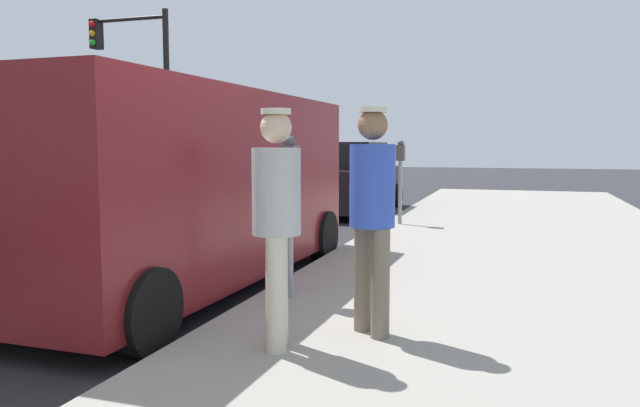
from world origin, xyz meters
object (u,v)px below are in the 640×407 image
parking_meter_far (400,167)px  pedestrian_in_gray (277,213)px  pedestrian_in_blue (372,205)px  parked_van (182,184)px  parking_meter_near (289,189)px  traffic_light_corner (139,74)px  parked_sedan_ahead (346,181)px

parking_meter_far → pedestrian_in_gray: size_ratio=0.90×
pedestrian_in_blue → parked_van: parked_van is taller
parking_meter_near → pedestrian_in_gray: 1.42m
parking_meter_far → pedestrian_in_blue: 6.64m
parking_meter_far → parked_van: (-1.50, -5.07, -0.03)m
parking_meter_near → parked_van: size_ratio=0.29×
parking_meter_far → parked_van: bearing=-106.5°
traffic_light_corner → parked_sedan_ahead: bearing=-7.5°
parking_meter_near → parking_meter_far: bearing=90.0°
parked_van → parked_sedan_ahead: size_ratio=1.19×
parking_meter_near → parked_sedan_ahead: 8.78m
parking_meter_near → parking_meter_far: same height
pedestrian_in_gray → parked_sedan_ahead: size_ratio=0.38×
traffic_light_corner → parking_meter_near: bearing=-50.0°
parked_van → traffic_light_corner: (-6.39, 8.74, 2.36)m
pedestrian_in_gray → traffic_light_corner: traffic_light_corner is taller
parking_meter_far → parked_sedan_ahead: (-1.79, 2.87, -0.43)m
pedestrian_in_gray → parked_van: parked_van is taller
parked_van → parking_meter_far: bearing=73.5°
parking_meter_near → traffic_light_corner: size_ratio=0.29×
pedestrian_in_blue → parked_sedan_ahead: 9.84m
parked_van → parked_sedan_ahead: bearing=92.1°
parking_meter_far → parked_sedan_ahead: 3.41m
pedestrian_in_gray → traffic_light_corner: 13.79m
parking_meter_far → pedestrian_in_gray: pedestrian_in_gray is taller
pedestrian_in_gray → pedestrian_in_blue: pedestrian_in_blue is taller
parking_meter_far → parked_sedan_ahead: bearing=122.0°
parking_meter_far → pedestrian_in_gray: (0.42, -7.07, -0.07)m
parking_meter_near → pedestrian_in_blue: bearing=-41.0°
parked_van → parked_sedan_ahead: (-0.29, 7.94, -0.41)m
parking_meter_near → parked_sedan_ahead: size_ratio=0.34×
parking_meter_far → pedestrian_in_blue: size_ratio=0.89×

